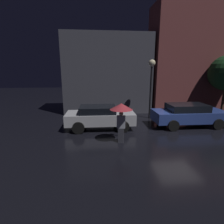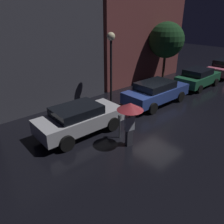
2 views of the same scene
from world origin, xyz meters
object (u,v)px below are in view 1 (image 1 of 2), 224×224
(parked_car_silver, at_px, (100,116))
(street_lamp_near, at_px, (151,75))
(pedestrian_with_umbrella, at_px, (121,111))
(parked_car_blue, at_px, (188,114))
(parking_meter, at_px, (121,124))

(parked_car_silver, distance_m, street_lamp_near, 5.08)
(parked_car_silver, distance_m, pedestrian_with_umbrella, 2.71)
(parked_car_blue, relative_size, pedestrian_with_umbrella, 2.31)
(pedestrian_with_umbrella, bearing_deg, parking_meter, 92.73)
(pedestrian_with_umbrella, distance_m, parking_meter, 1.20)
(parked_car_silver, bearing_deg, pedestrian_with_umbrella, -66.10)
(parking_meter, bearing_deg, parked_car_blue, 18.22)
(parked_car_blue, distance_m, parking_meter, 4.95)
(parked_car_blue, relative_size, parking_meter, 3.98)
(parking_meter, distance_m, street_lamp_near, 5.29)
(pedestrian_with_umbrella, height_order, street_lamp_near, street_lamp_near)
(parked_car_blue, relative_size, street_lamp_near, 1.07)
(street_lamp_near, bearing_deg, parked_car_blue, -48.22)
(parked_car_blue, bearing_deg, street_lamp_near, 132.66)
(parking_meter, bearing_deg, street_lamp_near, 53.26)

